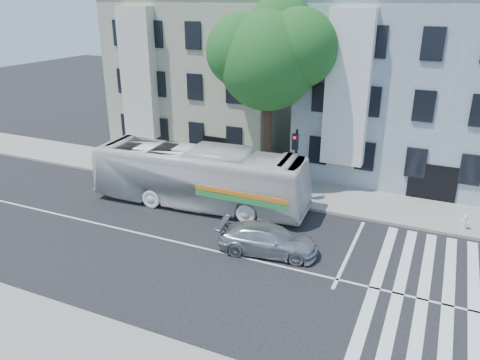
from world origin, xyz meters
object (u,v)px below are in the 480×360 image
Objects in this scene: bus at (199,177)px; sedan at (268,239)px; fire_hydrant at (465,222)px; traffic_signal at (295,157)px.

bus reaches higher than sedan.
sedan reaches higher than fire_hydrant.
sedan is (5.34, -3.36, -1.02)m from bus.
fire_hydrant is (13.42, 2.52, -1.14)m from bus.
bus is at bearing 49.13° from sedan.
bus is at bearing -169.38° from fire_hydrant.
sedan is 6.09m from traffic_signal.
bus is 2.84× the size of traffic_signal.
bus is 13.70m from fire_hydrant.
bus is 6.39m from sedan.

